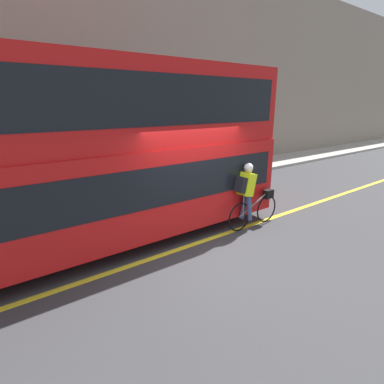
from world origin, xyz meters
name	(u,v)px	position (x,y,z in m)	size (l,w,h in m)	color
ground_plane	(201,244)	(0.00, 0.00, 0.00)	(80.00, 80.00, 0.00)	#38383A
road_center_line	(199,243)	(0.00, 0.08, 0.00)	(50.00, 0.14, 0.01)	yellow
sidewalk_curb	(111,190)	(0.00, 5.16, 0.06)	(60.00, 2.18, 0.12)	#A8A399
building_facade	(87,60)	(0.00, 6.40, 4.41)	(60.00, 0.30, 8.83)	gray
bus	(57,151)	(-2.42, 1.47, 2.12)	(9.80, 2.62, 3.82)	black
cyclist_on_bike	(250,194)	(1.51, 0.01, 0.89)	(1.70, 0.32, 1.66)	black
street_sign_post	(109,151)	(0.00, 5.05, 1.46)	(0.36, 0.09, 2.39)	#59595B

